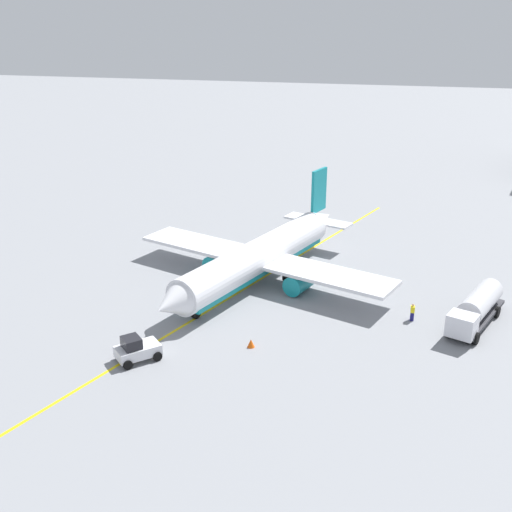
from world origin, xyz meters
TOP-DOWN VIEW (x-y plane):
  - ground_plane at (0.00, 0.00)m, footprint 400.00×400.00m
  - airplane at (-0.47, 0.17)m, footprint 31.57×29.97m
  - fuel_tanker at (4.69, 22.15)m, footprint 10.41×5.98m
  - pushback_tug at (18.25, -5.66)m, footprint 4.04×4.02m
  - refueling_worker at (5.15, 16.48)m, footprint 0.54×0.39m
  - safety_cone_nose at (13.82, 3.04)m, footprint 0.67×0.67m
  - taxi_line_marking at (0.00, 0.00)m, footprint 62.55×22.33m

SIDE VIEW (x-z plane):
  - ground_plane at x=0.00m, z-range 0.00..0.00m
  - taxi_line_marking at x=0.00m, z-range 0.00..0.01m
  - safety_cone_nose at x=13.82m, z-range 0.00..0.74m
  - refueling_worker at x=5.15m, z-range -0.03..1.68m
  - pushback_tug at x=18.25m, z-range -0.09..2.11m
  - fuel_tanker at x=4.69m, z-range 0.15..3.30m
  - airplane at x=-0.47m, z-range -2.18..7.48m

